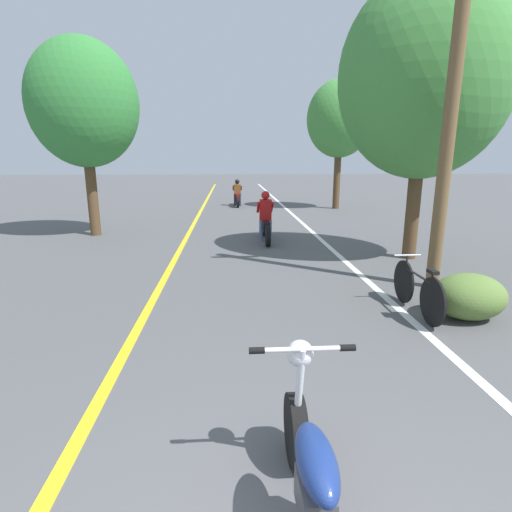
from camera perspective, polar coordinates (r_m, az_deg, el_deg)
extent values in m
cube|color=yellow|center=(14.27, -9.14, 4.06)|extent=(0.14, 48.00, 0.01)
cube|color=white|center=(14.46, 7.14, 4.25)|extent=(0.14, 48.00, 0.01)
cylinder|color=brown|center=(8.03, 26.23, 19.44)|extent=(0.24, 0.24, 6.70)
cylinder|color=#513A23|center=(10.25, 21.62, 7.65)|extent=(0.32, 0.32, 2.90)
ellipsoid|color=#42893D|center=(10.35, 23.02, 22.41)|extent=(3.83, 3.45, 4.41)
cylinder|color=#513A23|center=(19.77, 11.51, 11.26)|extent=(0.32, 0.32, 3.18)
ellipsoid|color=#42893D|center=(19.84, 11.88, 18.63)|extent=(3.04, 2.74, 3.50)
cylinder|color=#513A23|center=(13.52, -22.42, 8.91)|extent=(0.32, 0.32, 2.93)
ellipsoid|color=#337F38|center=(13.58, -23.43, 19.35)|extent=(3.21, 2.89, 3.69)
ellipsoid|color=#5B7A38|center=(6.85, 28.11, -5.11)|extent=(1.10, 0.88, 0.70)
cylinder|color=black|center=(3.47, 5.70, -23.43)|extent=(0.12, 0.57, 0.57)
ellipsoid|color=navy|center=(2.72, 8.61, -26.98)|extent=(0.24, 0.67, 0.23)
cube|color=#4C4C51|center=(2.91, 8.38, -31.11)|extent=(0.20, 0.36, 0.24)
cylinder|color=silver|center=(3.17, 6.15, -18.72)|extent=(0.06, 0.23, 0.80)
cylinder|color=silver|center=(2.90, 6.67, -13.08)|extent=(0.65, 0.04, 0.04)
cylinder|color=black|center=(2.86, 0.11, -13.35)|extent=(0.11, 0.05, 0.05)
cylinder|color=black|center=(2.97, 12.96, -12.65)|extent=(0.11, 0.05, 0.05)
sphere|color=silver|center=(3.01, 6.31, -13.67)|extent=(0.20, 0.20, 0.20)
cylinder|color=black|center=(12.54, 1.03, 4.23)|extent=(0.12, 0.58, 0.58)
cylinder|color=black|center=(11.02, 1.69, 2.89)|extent=(0.12, 0.58, 0.58)
cube|color=black|center=(11.75, 1.35, 4.47)|extent=(0.20, 0.99, 0.28)
cylinder|color=silver|center=(12.35, 1.08, 7.09)|extent=(0.50, 0.03, 0.03)
cylinder|color=slate|center=(11.72, 0.73, 3.62)|extent=(0.11, 0.11, 0.61)
cylinder|color=slate|center=(11.74, 2.00, 3.64)|extent=(0.11, 0.11, 0.61)
cube|color=red|center=(11.67, 1.37, 6.58)|extent=(0.34, 0.28, 0.62)
cylinder|color=red|center=(11.80, 0.33, 6.96)|extent=(0.08, 0.49, 0.37)
cylinder|color=red|center=(11.84, 2.27, 6.97)|extent=(0.08, 0.49, 0.37)
sphere|color=#B21919|center=(11.66, 1.36, 8.67)|extent=(0.25, 0.25, 0.25)
cylinder|color=black|center=(21.24, -2.70, 8.20)|extent=(0.12, 0.61, 0.61)
cylinder|color=black|center=(19.86, -2.63, 7.81)|extent=(0.12, 0.61, 0.61)
cube|color=maroon|center=(20.54, -2.67, 8.51)|extent=(0.20, 0.89, 0.28)
cylinder|color=silver|center=(21.09, -2.72, 9.95)|extent=(0.50, 0.03, 0.03)
cylinder|color=#282D3D|center=(20.50, -3.03, 8.01)|extent=(0.11, 0.11, 0.63)
cylinder|color=#282D3D|center=(20.51, -2.30, 8.02)|extent=(0.11, 0.11, 0.63)
cube|color=brown|center=(20.48, -2.68, 9.56)|extent=(0.34, 0.26, 0.50)
cylinder|color=brown|center=(20.64, -3.26, 9.72)|extent=(0.08, 0.40, 0.31)
cylinder|color=brown|center=(20.64, -2.13, 9.74)|extent=(0.08, 0.40, 0.31)
sphere|color=black|center=(20.50, -2.70, 10.57)|extent=(0.23, 0.23, 0.23)
cylinder|color=black|center=(7.17, 20.34, -3.44)|extent=(0.04, 0.72, 0.72)
cylinder|color=black|center=(6.33, 23.90, -6.02)|extent=(0.04, 0.72, 0.72)
cylinder|color=black|center=(6.67, 22.20, -2.60)|extent=(0.04, 0.79, 0.04)
cylinder|color=black|center=(6.33, 23.76, -3.94)|extent=(0.03, 0.03, 0.43)
cube|color=black|center=(6.28, 23.95, -2.06)|extent=(0.10, 0.20, 0.05)
cylinder|color=black|center=(7.06, 20.66, -1.74)|extent=(0.03, 0.03, 0.47)
cylinder|color=silver|center=(7.01, 20.82, 0.10)|extent=(0.44, 0.03, 0.03)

